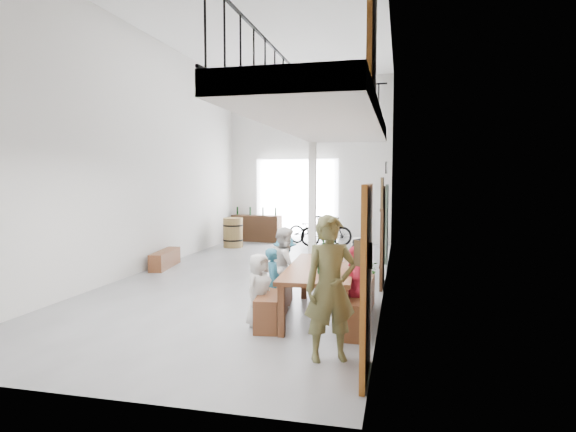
% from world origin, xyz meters
% --- Properties ---
extents(floor, '(12.00, 12.00, 0.00)m').
position_xyz_m(floor, '(0.00, 0.00, 0.00)').
color(floor, slate).
rests_on(floor, ground).
extents(room_walls, '(12.00, 12.00, 12.00)m').
position_xyz_m(room_walls, '(0.00, 0.00, 3.55)').
color(room_walls, silver).
rests_on(room_walls, ground).
extents(gateway_portal, '(2.80, 0.08, 2.80)m').
position_xyz_m(gateway_portal, '(-0.40, 5.94, 1.40)').
color(gateway_portal, white).
rests_on(gateway_portal, ground).
extents(right_wall_decor, '(0.07, 8.28, 5.07)m').
position_xyz_m(right_wall_decor, '(2.70, -1.87, 1.74)').
color(right_wall_decor, brown).
rests_on(right_wall_decor, ground).
extents(balcony, '(1.52, 5.62, 4.00)m').
position_xyz_m(balcony, '(1.98, -3.13, 2.96)').
color(balcony, silver).
rests_on(balcony, ground).
extents(tasting_table, '(1.15, 2.53, 0.79)m').
position_xyz_m(tasting_table, '(1.86, -2.72, 0.71)').
color(tasting_table, brown).
rests_on(tasting_table, ground).
extents(bench_inner, '(0.57, 2.11, 0.48)m').
position_xyz_m(bench_inner, '(1.14, -2.81, 0.24)').
color(bench_inner, brown).
rests_on(bench_inner, ground).
extents(bench_wall, '(0.33, 2.20, 0.50)m').
position_xyz_m(bench_wall, '(2.46, -2.78, 0.25)').
color(bench_wall, brown).
rests_on(bench_wall, ground).
extents(tableware, '(0.51, 1.31, 0.35)m').
position_xyz_m(tableware, '(1.91, -2.46, 0.93)').
color(tableware, black).
rests_on(tableware, tasting_table).
extents(side_bench, '(0.53, 1.48, 0.41)m').
position_xyz_m(side_bench, '(-2.50, 0.52, 0.20)').
color(side_bench, brown).
rests_on(side_bench, ground).
extents(oak_barrel, '(0.63, 0.63, 0.92)m').
position_xyz_m(oak_barrel, '(-2.05, 4.13, 0.46)').
color(oak_barrel, olive).
rests_on(oak_barrel, ground).
extents(serving_counter, '(1.74, 0.65, 0.90)m').
position_xyz_m(serving_counter, '(-1.75, 5.65, 0.45)').
color(serving_counter, '#3B2312').
rests_on(serving_counter, ground).
extents(counter_bottles, '(1.45, 0.17, 0.28)m').
position_xyz_m(counter_bottles, '(-1.75, 5.65, 1.04)').
color(counter_bottles, black).
rests_on(counter_bottles, serving_counter).
extents(guest_left_a, '(0.49, 0.60, 1.07)m').
position_xyz_m(guest_left_a, '(1.05, -3.40, 0.53)').
color(guest_left_a, silver).
rests_on(guest_left_a, ground).
extents(guest_left_b, '(0.35, 0.44, 1.08)m').
position_xyz_m(guest_left_b, '(1.12, -2.87, 0.54)').
color(guest_left_b, '#235E77').
rests_on(guest_left_b, ground).
extents(guest_left_c, '(0.65, 0.76, 1.34)m').
position_xyz_m(guest_left_c, '(1.16, -2.22, 0.67)').
color(guest_left_c, silver).
rests_on(guest_left_c, ground).
extents(guest_left_d, '(0.48, 0.76, 1.12)m').
position_xyz_m(guest_left_d, '(1.04, -1.74, 0.56)').
color(guest_left_d, '#235E77').
rests_on(guest_left_d, ground).
extents(guest_right_a, '(0.43, 0.75, 1.21)m').
position_xyz_m(guest_right_a, '(2.43, -3.27, 0.60)').
color(guest_right_a, red).
rests_on(guest_right_a, ground).
extents(guest_right_b, '(0.80, 1.22, 1.26)m').
position_xyz_m(guest_right_b, '(2.46, -2.66, 0.63)').
color(guest_right_b, black).
rests_on(guest_right_b, ground).
extents(guest_right_c, '(0.53, 0.66, 1.18)m').
position_xyz_m(guest_right_c, '(2.39, -2.03, 0.59)').
color(guest_right_c, silver).
rests_on(guest_right_c, ground).
extents(host_standing, '(0.74, 0.63, 1.73)m').
position_xyz_m(host_standing, '(2.25, -4.47, 0.87)').
color(host_standing, brown).
rests_on(host_standing, ground).
extents(potted_plant, '(0.37, 0.33, 0.38)m').
position_xyz_m(potted_plant, '(2.45, 0.32, 0.19)').
color(potted_plant, '#1D4B18').
rests_on(potted_plant, ground).
extents(bicycle_near, '(1.88, 1.11, 0.93)m').
position_xyz_m(bicycle_near, '(0.25, 5.37, 0.47)').
color(bicycle_near, black).
rests_on(bicycle_near, ground).
extents(bicycle_far, '(1.71, 0.94, 0.99)m').
position_xyz_m(bicycle_far, '(0.77, 4.92, 0.49)').
color(bicycle_far, black).
rests_on(bicycle_far, ground).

